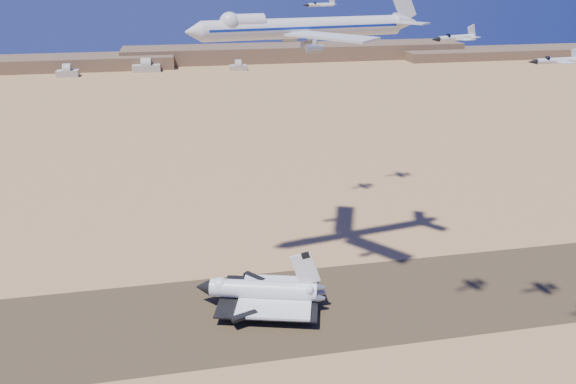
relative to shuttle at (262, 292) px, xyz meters
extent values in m
plane|color=tan|center=(4.62, -3.55, -5.73)|extent=(1200.00, 1200.00, 0.00)
cube|color=brown|center=(4.62, -3.55, -5.70)|extent=(600.00, 50.00, 0.06)
cube|color=brown|center=(124.62, 536.45, 3.27)|extent=(420.00, 60.00, 18.00)
cube|color=brown|center=(404.62, 506.45, -0.23)|extent=(300.00, 60.00, 11.00)
cube|color=#BBB6A5|center=(-135.38, 466.45, -2.48)|extent=(22.00, 14.00, 6.50)
cube|color=#BBB6A5|center=(-55.38, 481.45, -1.98)|extent=(30.00, 15.00, 7.50)
cube|color=#BBB6A5|center=(44.62, 471.45, -2.98)|extent=(19.00, 12.50, 5.50)
cylinder|color=white|center=(0.09, -0.03, 0.81)|extent=(35.21, 15.21, 6.10)
cone|color=black|center=(-19.01, 5.28, 0.81)|extent=(6.27, 6.89, 5.79)
sphere|color=white|center=(-13.55, 3.76, 1.68)|extent=(5.66, 5.66, 5.66)
cube|color=white|center=(4.29, -1.19, -1.70)|extent=(30.08, 31.60, 0.98)
cube|color=black|center=(2.19, -0.61, -2.19)|extent=(38.48, 33.93, 0.54)
cube|color=white|center=(13.73, -3.82, 9.30)|extent=(9.93, 3.44, 12.55)
cylinder|color=gray|center=(-13.55, 3.76, -3.98)|extent=(0.39, 0.39, 3.49)
cylinder|color=black|center=(-13.55, 3.76, -5.13)|extent=(1.29, 0.79, 1.20)
cylinder|color=gray|center=(4.93, -7.02, -3.98)|extent=(0.39, 0.39, 3.49)
cylinder|color=black|center=(4.93, -7.02, -5.13)|extent=(1.29, 0.79, 1.20)
cylinder|color=gray|center=(7.85, 3.47, -3.98)|extent=(0.39, 0.39, 3.49)
cylinder|color=black|center=(7.85, 3.47, -5.13)|extent=(1.29, 0.79, 1.20)
cylinder|color=silver|center=(17.90, 19.69, 82.37)|extent=(66.04, 16.67, 6.20)
cone|color=silver|center=(-17.01, 14.02, 82.37)|extent=(5.78, 6.90, 6.20)
sphere|color=silver|center=(-6.01, 15.81, 84.60)|extent=(6.40, 6.40, 6.40)
cube|color=silver|center=(22.29, 4.69, 81.20)|extent=(24.53, 28.43, 0.68)
cube|color=silver|center=(17.33, 35.30, 81.20)|extent=(17.62, 30.33, 0.68)
cube|color=silver|center=(53.34, 19.06, 83.34)|extent=(10.87, 11.63, 0.48)
cube|color=silver|center=(51.32, 31.49, 83.34)|extent=(8.77, 11.86, 0.48)
cube|color=silver|center=(52.33, 25.27, 89.63)|extent=(11.01, 2.44, 13.85)
cylinder|color=gray|center=(17.38, 10.77, 78.30)|extent=(5.19, 3.26, 2.52)
cylinder|color=gray|center=(16.87, 1.85, 78.30)|extent=(5.19, 3.26, 2.52)
cylinder|color=gray|center=(14.59, 27.99, 78.30)|extent=(5.19, 3.26, 2.52)
cylinder|color=gray|center=(11.28, 36.28, 78.30)|extent=(5.19, 3.26, 2.52)
imported|color=#EC4B0D|center=(10.95, -6.96, -4.88)|extent=(0.38, 0.58, 1.56)
imported|color=#EC4B0D|center=(9.19, -12.27, -4.78)|extent=(0.62, 0.93, 1.78)
imported|color=#EC4B0D|center=(10.02, -9.50, -4.82)|extent=(1.11, 0.87, 1.69)
cylinder|color=silver|center=(44.49, -29.74, 84.16)|extent=(11.21, 4.98, 1.33)
cone|color=black|center=(38.03, -31.97, 84.16)|extent=(2.74, 1.97, 1.24)
sphere|color=black|center=(41.80, -30.67, 84.64)|extent=(1.33, 1.33, 1.33)
cube|color=silver|center=(45.39, -29.43, 83.97)|extent=(5.62, 8.27, 0.24)
cube|color=silver|center=(48.98, -28.19, 84.16)|extent=(3.53, 5.17, 0.19)
cube|color=silver|center=(49.16, -28.13, 85.49)|extent=(2.79, 1.16, 3.21)
cylinder|color=silver|center=(69.38, -34.64, 78.73)|extent=(12.11, 2.52, 1.40)
cone|color=black|center=(62.19, -35.31, 78.73)|extent=(2.72, 1.54, 1.30)
sphere|color=black|center=(66.38, -34.92, 79.23)|extent=(1.40, 1.40, 1.40)
cube|color=silver|center=(70.38, -34.55, 78.53)|extent=(4.24, 8.31, 0.25)
cube|color=silver|center=(74.37, -34.17, 78.73)|extent=(2.66, 5.20, 0.20)
cube|color=silver|center=(74.57, -34.16, 80.13)|extent=(3.04, 0.53, 3.39)
cylinder|color=silver|center=(36.29, 71.50, 86.22)|extent=(11.71, 4.58, 1.37)
cone|color=black|center=(29.49, 69.55, 86.22)|extent=(2.81, 1.93, 1.28)
sphere|color=black|center=(33.45, 70.69, 86.71)|extent=(1.37, 1.37, 1.37)
cube|color=silver|center=(37.23, 71.77, 86.02)|extent=(5.47, 8.50, 0.25)
cube|color=silver|center=(41.01, 72.86, 86.22)|extent=(3.43, 5.32, 0.20)
cube|color=silver|center=(41.19, 72.91, 87.59)|extent=(2.92, 1.06, 3.32)
camera|label=1|loc=(-22.55, -159.27, 99.76)|focal=35.00mm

